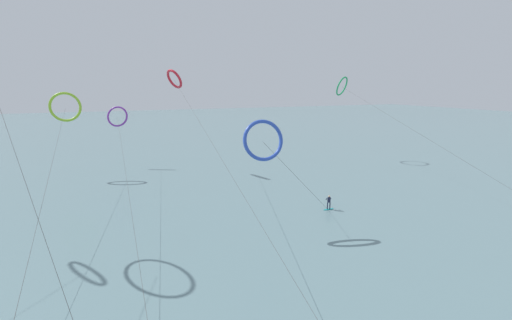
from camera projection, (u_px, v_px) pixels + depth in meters
sea_water at (157, 131)px, 103.06m from camera, size 400.00×200.00×0.08m
surfer_teal at (329, 203)px, 36.17m from camera, size 1.40×0.67×1.70m
kite_crimson at (175, 79)px, 51.44m from camera, size 3.14×45.09×16.69m
kite_emerald at (342, 86)px, 60.28m from camera, size 4.02×41.95×15.81m
kite_cobalt at (263, 140)px, 29.71m from camera, size 10.92×2.36×10.85m
kite_violet at (117, 117)px, 54.86m from camera, size 3.87×49.79×10.61m
kite_lime at (65, 107)px, 47.80m from camera, size 4.88×47.66×13.12m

